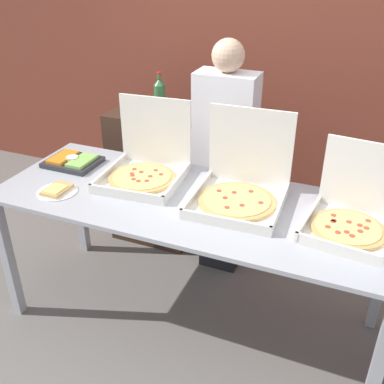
{
  "coord_description": "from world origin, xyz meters",
  "views": [
    {
      "loc": [
        0.84,
        -2.02,
        2.14
      ],
      "look_at": [
        0.0,
        0.0,
        0.94
      ],
      "focal_mm": 42.0,
      "sensor_mm": 36.0,
      "label": 1
    }
  ],
  "objects_px": {
    "pizza_box_near_left": "(240,187)",
    "person_guest_plaid": "(224,159)",
    "soda_bottle": "(160,94)",
    "soda_can_silver": "(176,109)",
    "veggie_tray": "(73,161)",
    "pizza_box_far_right": "(352,216)",
    "paper_plate_front_center": "(57,190)",
    "soda_can_colored": "(197,98)",
    "pizza_box_far_left": "(145,166)"
  },
  "relations": [
    {
      "from": "pizza_box_near_left",
      "to": "person_guest_plaid",
      "type": "bearing_deg",
      "value": 114.93
    },
    {
      "from": "soda_bottle",
      "to": "soda_can_silver",
      "type": "height_order",
      "value": "soda_bottle"
    },
    {
      "from": "pizza_box_near_left",
      "to": "person_guest_plaid",
      "type": "relative_size",
      "value": 0.31
    },
    {
      "from": "person_guest_plaid",
      "to": "veggie_tray",
      "type": "bearing_deg",
      "value": 29.77
    },
    {
      "from": "soda_can_silver",
      "to": "pizza_box_far_right",
      "type": "bearing_deg",
      "value": -29.88
    },
    {
      "from": "pizza_box_near_left",
      "to": "soda_bottle",
      "type": "xyz_separation_m",
      "value": [
        -0.87,
        0.78,
        0.21
      ]
    },
    {
      "from": "paper_plate_front_center",
      "to": "soda_bottle",
      "type": "bearing_deg",
      "value": 82.86
    },
    {
      "from": "pizza_box_far_right",
      "to": "soda_can_colored",
      "type": "bearing_deg",
      "value": 146.93
    },
    {
      "from": "soda_bottle",
      "to": "pizza_box_far_right",
      "type": "bearing_deg",
      "value": -29.93
    },
    {
      "from": "soda_bottle",
      "to": "person_guest_plaid",
      "type": "distance_m",
      "value": 0.72
    },
    {
      "from": "veggie_tray",
      "to": "soda_bottle",
      "type": "relative_size",
      "value": 1.16
    },
    {
      "from": "pizza_box_far_left",
      "to": "soda_can_colored",
      "type": "distance_m",
      "value": 0.95
    },
    {
      "from": "pizza_box_far_right",
      "to": "veggie_tray",
      "type": "relative_size",
      "value": 1.44
    },
    {
      "from": "pizza_box_far_right",
      "to": "soda_can_silver",
      "type": "xyz_separation_m",
      "value": [
        -1.29,
        0.74,
        0.16
      ]
    },
    {
      "from": "soda_bottle",
      "to": "person_guest_plaid",
      "type": "bearing_deg",
      "value": -22.08
    },
    {
      "from": "paper_plate_front_center",
      "to": "person_guest_plaid",
      "type": "distance_m",
      "value": 1.12
    },
    {
      "from": "pizza_box_near_left",
      "to": "soda_can_colored",
      "type": "relative_size",
      "value": 4.17
    },
    {
      "from": "soda_can_colored",
      "to": "soda_can_silver",
      "type": "bearing_deg",
      "value": -96.86
    },
    {
      "from": "pizza_box_far_right",
      "to": "paper_plate_front_center",
      "type": "xyz_separation_m",
      "value": [
        -1.6,
        -0.25,
        -0.06
      ]
    },
    {
      "from": "pizza_box_far_left",
      "to": "pizza_box_far_right",
      "type": "height_order",
      "value": "pizza_box_far_left"
    },
    {
      "from": "veggie_tray",
      "to": "soda_can_colored",
      "type": "xyz_separation_m",
      "value": [
        0.49,
        0.95,
        0.21
      ]
    },
    {
      "from": "pizza_box_far_left",
      "to": "soda_bottle",
      "type": "distance_m",
      "value": 0.81
    },
    {
      "from": "pizza_box_far_right",
      "to": "person_guest_plaid",
      "type": "height_order",
      "value": "person_guest_plaid"
    },
    {
      "from": "pizza_box_near_left",
      "to": "pizza_box_far_left",
      "type": "bearing_deg",
      "value": 173.61
    },
    {
      "from": "paper_plate_front_center",
      "to": "person_guest_plaid",
      "type": "xyz_separation_m",
      "value": [
        0.73,
        0.85,
        -0.03
      ]
    },
    {
      "from": "pizza_box_near_left",
      "to": "soda_can_colored",
      "type": "bearing_deg",
      "value": 121.67
    },
    {
      "from": "veggie_tray",
      "to": "pizza_box_far_right",
      "type": "bearing_deg",
      "value": -3.38
    },
    {
      "from": "person_guest_plaid",
      "to": "paper_plate_front_center",
      "type": "bearing_deg",
      "value": 49.32
    },
    {
      "from": "pizza_box_far_left",
      "to": "pizza_box_far_right",
      "type": "relative_size",
      "value": 1.07
    },
    {
      "from": "soda_can_silver",
      "to": "person_guest_plaid",
      "type": "height_order",
      "value": "person_guest_plaid"
    },
    {
      "from": "soda_bottle",
      "to": "soda_can_silver",
      "type": "relative_size",
      "value": 2.29
    },
    {
      "from": "person_guest_plaid",
      "to": "soda_can_colored",
      "type": "bearing_deg",
      "value": -49.41
    },
    {
      "from": "veggie_tray",
      "to": "person_guest_plaid",
      "type": "bearing_deg",
      "value": 29.77
    },
    {
      "from": "pizza_box_far_left",
      "to": "soda_can_silver",
      "type": "xyz_separation_m",
      "value": [
        -0.08,
        0.63,
        0.15
      ]
    },
    {
      "from": "pizza_box_far_left",
      "to": "person_guest_plaid",
      "type": "xyz_separation_m",
      "value": [
        0.34,
        0.49,
        -0.1
      ]
    },
    {
      "from": "pizza_box_far_right",
      "to": "soda_bottle",
      "type": "height_order",
      "value": "soda_bottle"
    },
    {
      "from": "soda_bottle",
      "to": "person_guest_plaid",
      "type": "xyz_separation_m",
      "value": [
        0.6,
        -0.24,
        -0.32
      ]
    },
    {
      "from": "veggie_tray",
      "to": "person_guest_plaid",
      "type": "relative_size",
      "value": 0.2
    },
    {
      "from": "soda_can_colored",
      "to": "person_guest_plaid",
      "type": "height_order",
      "value": "person_guest_plaid"
    },
    {
      "from": "pizza_box_near_left",
      "to": "soda_bottle",
      "type": "bearing_deg",
      "value": 136.06
    },
    {
      "from": "paper_plate_front_center",
      "to": "soda_can_colored",
      "type": "height_order",
      "value": "soda_can_colored"
    },
    {
      "from": "soda_can_silver",
      "to": "pizza_box_near_left",
      "type": "bearing_deg",
      "value": -44.31
    },
    {
      "from": "paper_plate_front_center",
      "to": "soda_can_colored",
      "type": "bearing_deg",
      "value": 75.04
    },
    {
      "from": "pizza_box_near_left",
      "to": "soda_can_colored",
      "type": "distance_m",
      "value": 1.2
    },
    {
      "from": "pizza_box_far_left",
      "to": "person_guest_plaid",
      "type": "bearing_deg",
      "value": 50.88
    },
    {
      "from": "pizza_box_far_left",
      "to": "soda_bottle",
      "type": "relative_size",
      "value": 1.8
    },
    {
      "from": "paper_plate_front_center",
      "to": "veggie_tray",
      "type": "xyz_separation_m",
      "value": [
        -0.14,
        0.35,
        0.01
      ]
    },
    {
      "from": "soda_can_colored",
      "to": "soda_bottle",
      "type": "bearing_deg",
      "value": -135.44
    },
    {
      "from": "paper_plate_front_center",
      "to": "soda_can_silver",
      "type": "bearing_deg",
      "value": 72.62
    },
    {
      "from": "pizza_box_far_left",
      "to": "soda_can_colored",
      "type": "relative_size",
      "value": 4.13
    }
  ]
}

